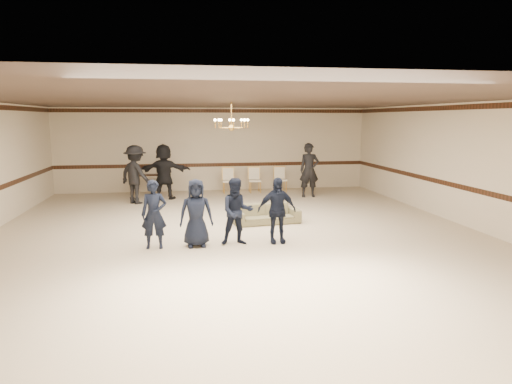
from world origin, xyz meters
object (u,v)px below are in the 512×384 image
(adult_left, at_px, (136,175))
(banquet_chair_left, at_px, (229,181))
(boy_b, at_px, (196,213))
(banquet_chair_right, at_px, (281,180))
(adult_right, at_px, (309,170))
(settee, at_px, (266,214))
(adult_mid, at_px, (164,172))
(console_table, at_px, (148,184))
(boy_a, at_px, (154,214))
(boy_d, at_px, (277,210))
(banquet_chair_mid, at_px, (255,180))
(chandelier, at_px, (231,115))
(boy_c, at_px, (237,212))

(adult_left, height_order, banquet_chair_left, adult_left)
(boy_b, distance_m, banquet_chair_right, 7.90)
(adult_right, height_order, banquet_chair_right, adult_right)
(boy_b, relative_size, settee, 0.84)
(adult_mid, bearing_deg, boy_b, 106.62)
(console_table, bearing_deg, settee, -60.21)
(boy_a, height_order, adult_mid, adult_mid)
(settee, xyz_separation_m, adult_left, (-3.71, 3.56, 0.70))
(adult_right, bearing_deg, console_table, 166.91)
(boy_d, xyz_separation_m, console_table, (-3.34, 7.29, -0.37))
(boy_d, distance_m, console_table, 8.03)
(banquet_chair_right, bearing_deg, console_table, 176.92)
(settee, relative_size, banquet_chair_right, 1.89)
(adult_left, xyz_separation_m, banquet_chair_left, (3.24, 1.60, -0.49))
(boy_a, distance_m, boy_d, 2.70)
(adult_mid, bearing_deg, banquet_chair_right, -159.82)
(banquet_chair_right, bearing_deg, banquet_chair_mid, 179.21)
(chandelier, relative_size, boy_d, 0.63)
(adult_left, xyz_separation_m, adult_mid, (0.90, 0.70, 0.00))
(settee, relative_size, adult_mid, 0.92)
(settee, relative_size, banquet_chair_left, 1.89)
(chandelier, height_order, adult_left, chandelier)
(boy_a, bearing_deg, banquet_chair_left, 73.73)
(adult_right, distance_m, banquet_chair_mid, 2.24)
(boy_d, height_order, console_table, boy_d)
(chandelier, xyz_separation_m, console_table, (-2.55, 5.37, -2.50))
(banquet_chair_left, distance_m, banquet_chair_right, 2.00)
(boy_d, distance_m, adult_mid, 6.76)
(banquet_chair_left, bearing_deg, banquet_chair_right, 4.13)
(adult_left, relative_size, console_table, 2.16)
(chandelier, xyz_separation_m, settee, (0.92, 0.01, -2.61))
(banquet_chair_right, bearing_deg, adult_mid, -169.12)
(settee, relative_size, console_table, 2.00)
(banquet_chair_mid, bearing_deg, chandelier, -102.10)
(adult_right, height_order, banquet_chair_mid, adult_right)
(settee, relative_size, banquet_chair_mid, 1.89)
(chandelier, distance_m, settee, 2.77)
(chandelier, xyz_separation_m, adult_mid, (-1.89, 4.27, -1.91))
(chandelier, relative_size, adult_right, 0.49)
(adult_mid, relative_size, adult_right, 1.00)
(chandelier, relative_size, banquet_chair_right, 1.00)
(console_table, bearing_deg, adult_left, -100.84)
(boy_a, xyz_separation_m, settee, (2.83, 1.94, -0.49))
(boy_b, height_order, adult_right, adult_right)
(settee, bearing_deg, banquet_chair_right, 66.45)
(boy_c, relative_size, boy_d, 1.00)
(chandelier, distance_m, boy_d, 2.98)
(adult_right, bearing_deg, boy_c, -118.28)
(adult_right, height_order, banquet_chair_left, adult_right)
(boy_b, xyz_separation_m, boy_d, (1.80, 0.00, 0.00))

